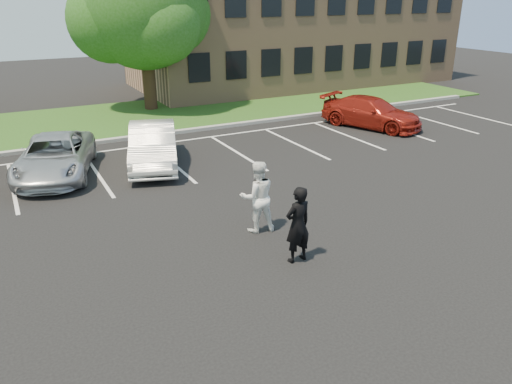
% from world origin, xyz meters
% --- Properties ---
extents(ground_plane, '(90.00, 90.00, 0.00)m').
position_xyz_m(ground_plane, '(0.00, 0.00, 0.00)').
color(ground_plane, black).
rests_on(ground_plane, ground).
extents(curb, '(40.00, 0.30, 0.15)m').
position_xyz_m(curb, '(0.00, 12.00, 0.07)').
color(curb, gray).
rests_on(curb, ground).
extents(grass_strip, '(44.00, 8.00, 0.08)m').
position_xyz_m(grass_strip, '(0.00, 16.00, 0.04)').
color(grass_strip, '#244512').
rests_on(grass_strip, ground).
extents(stall_lines, '(34.00, 5.36, 0.01)m').
position_xyz_m(stall_lines, '(1.40, 8.95, 0.01)').
color(stall_lines, silver).
rests_on(stall_lines, ground).
extents(office_building, '(22.40, 10.40, 8.30)m').
position_xyz_m(office_building, '(14.00, 21.99, 4.16)').
color(office_building, '#A57D5D').
rests_on(office_building, ground).
extents(tree, '(7.80, 7.20, 8.80)m').
position_xyz_m(tree, '(2.13, 17.59, 5.35)').
color(tree, black).
rests_on(tree, ground).
extents(man_black_suit, '(0.75, 0.54, 1.93)m').
position_xyz_m(man_black_suit, '(0.24, -0.68, 0.96)').
color(man_black_suit, black).
rests_on(man_black_suit, ground).
extents(man_white_shirt, '(1.09, 0.92, 1.99)m').
position_xyz_m(man_white_shirt, '(0.17, 1.25, 0.99)').
color(man_white_shirt, white).
rests_on(man_white_shirt, ground).
extents(car_silver_minivan, '(3.68, 5.52, 1.41)m').
position_xyz_m(car_silver_minivan, '(-4.09, 8.51, 0.70)').
color(car_silver_minivan, '#BABDC2').
rests_on(car_silver_minivan, ground).
extents(car_white_sedan, '(3.00, 5.05, 1.57)m').
position_xyz_m(car_white_sedan, '(-0.69, 7.97, 0.79)').
color(car_white_sedan, silver).
rests_on(car_white_sedan, ground).
extents(car_red_compact, '(3.76, 5.32, 1.43)m').
position_xyz_m(car_red_compact, '(10.38, 8.78, 0.71)').
color(car_red_compact, maroon).
rests_on(car_red_compact, ground).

